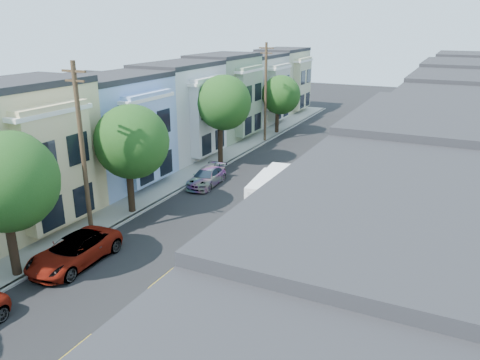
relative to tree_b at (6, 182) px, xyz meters
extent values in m
plane|color=black|center=(6.30, 2.95, -5.02)|extent=(160.00, 160.00, 0.00)
cube|color=black|center=(6.30, 17.95, -5.01)|extent=(12.00, 70.00, 0.02)
cube|color=gray|center=(0.25, 17.95, -4.94)|extent=(0.30, 70.00, 0.15)
cube|color=gray|center=(12.35, 17.95, -4.94)|extent=(0.30, 70.00, 0.15)
cube|color=gray|center=(-1.05, 17.95, -4.94)|extent=(2.60, 70.00, 0.15)
cube|color=gray|center=(13.65, 17.95, -4.94)|extent=(2.60, 70.00, 0.15)
cube|color=gold|center=(6.30, 17.95, -5.02)|extent=(0.12, 70.00, 0.01)
cube|color=beige|center=(-4.85, 17.95, -5.02)|extent=(5.00, 70.00, 8.50)
cube|color=beige|center=(17.45, 17.95, -5.02)|extent=(5.00, 70.00, 8.50)
cylinder|color=black|center=(-0.30, 0.00, -3.32)|extent=(0.44, 0.44, 3.39)
sphere|color=#26531F|center=(0.00, 0.00, 0.02)|extent=(4.70, 4.70, 4.70)
cylinder|color=black|center=(-0.30, 9.07, -3.39)|extent=(0.44, 0.44, 3.26)
sphere|color=#26531F|center=(0.00, 9.07, -0.12)|extent=(4.70, 4.70, 4.70)
cylinder|color=black|center=(-0.30, 21.54, -3.07)|extent=(0.44, 0.44, 3.89)
sphere|color=#26531F|center=(0.00, 21.54, 0.52)|extent=(4.70, 4.70, 4.70)
cylinder|color=black|center=(-0.30, 35.15, -3.57)|extent=(0.44, 0.44, 2.89)
sphere|color=#26531F|center=(0.00, 35.15, -0.62)|extent=(4.31, 4.31, 4.31)
cylinder|color=black|center=(12.90, 34.00, -3.52)|extent=(0.44, 0.44, 3.00)
sphere|color=#26531F|center=(13.20, 34.00, -0.94)|extent=(3.10, 3.10, 3.10)
cylinder|color=#42301E|center=(0.00, 4.95, -0.02)|extent=(0.26, 0.26, 10.00)
cube|color=#42301E|center=(0.00, 4.95, 4.58)|extent=(1.60, 0.12, 0.12)
cylinder|color=#42301E|center=(0.00, 30.95, -0.02)|extent=(0.26, 0.26, 10.00)
cube|color=#42301E|center=(0.00, 30.95, 4.58)|extent=(1.60, 0.12, 0.12)
cube|color=white|center=(8.69, 11.37, -3.18)|extent=(2.37, 4.25, 2.32)
cube|color=white|center=(8.69, 14.48, -3.27)|extent=(2.37, 1.98, 2.14)
cube|color=black|center=(8.69, 12.26, -4.45)|extent=(2.18, 6.10, 0.24)
cube|color=#2D0A51|center=(8.35, 9.25, -2.90)|extent=(0.89, 0.04, 0.43)
cube|color=#198C1E|center=(9.14, 9.25, -2.90)|extent=(0.69, 0.04, 0.43)
cylinder|color=black|center=(7.62, 10.21, -4.57)|extent=(0.28, 0.89, 0.89)
cylinder|color=black|center=(9.76, 10.21, -4.57)|extent=(0.28, 0.89, 0.89)
cylinder|color=black|center=(7.62, 14.19, -4.57)|extent=(0.28, 0.89, 0.89)
cylinder|color=black|center=(9.76, 14.19, -4.57)|extent=(0.28, 0.89, 0.89)
imported|color=black|center=(8.17, 20.68, -4.32)|extent=(2.54, 4.88, 1.40)
imported|color=#A2AAB1|center=(1.40, 2.19, -4.28)|extent=(2.55, 5.37, 1.48)
imported|color=#511D0E|center=(1.40, 16.08, -4.36)|extent=(2.19, 4.52, 1.32)
imported|color=white|center=(11.20, -0.75, -4.28)|extent=(2.15, 4.98, 1.48)
imported|color=black|center=(11.20, 21.70, -4.40)|extent=(1.33, 3.69, 1.23)
imported|color=#0F1D38|center=(11.20, 32.29, -4.25)|extent=(1.86, 4.73, 1.53)
camera|label=1|loc=(18.62, -13.68, 6.98)|focal=35.00mm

